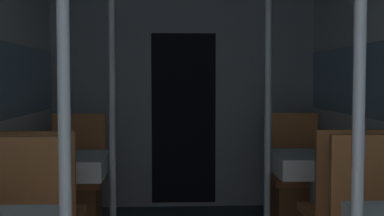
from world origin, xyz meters
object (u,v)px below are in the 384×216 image
Objects in this scene: support_pole_left_0 at (64,139)px; dining_table_left_1 at (62,171)px; support_pole_right_1 at (268,110)px; support_pole_right_0 at (358,137)px; chair_left_far_1 at (76,197)px; dining_table_right_1 at (316,169)px; chair_right_far_1 at (296,195)px; support_pole_left_1 at (112,110)px.

support_pole_left_0 reaches higher than dining_table_left_1.
support_pole_right_0 is at bearing -90.00° from support_pole_right_1.
support_pole_left_0 is 2.58m from chair_left_far_1.
dining_table_right_1 is 0.68m from chair_right_far_1.
dining_table_right_1 is 0.74× the size of chair_right_far_1.
support_pole_right_1 reaches higher than chair_right_far_1.
dining_table_left_1 is at bearing -180.00° from support_pole_left_1.
support_pole_right_1 is (-0.37, 0.00, 0.44)m from dining_table_right_1.
dining_table_left_1 is 0.57m from support_pole_left_1.
dining_table_right_1 is at bearing -0.00° from support_pole_right_1.
support_pole_left_0 is at bearing -78.72° from dining_table_left_1.
dining_table_left_1 and dining_table_right_1 have the same top height.
support_pole_left_0 is 2.89× the size of dining_table_right_1.
dining_table_left_1 is 1.87m from dining_table_right_1.
support_pole_right_0 is at bearing -101.28° from dining_table_right_1.
support_pole_right_0 is at bearing 81.44° from chair_right_far_1.
support_pole_left_1 and support_pole_right_0 have the same top height.
support_pole_left_1 is at bearing 121.67° from support_pole_right_0.
dining_table_right_1 is (0.37, 1.84, -0.44)m from support_pole_right_0.
support_pole_right_0 is (1.50, -2.43, 0.77)m from chair_left_far_1.
support_pole_right_0 is 1.84m from support_pole_right_1.
support_pole_left_1 is (0.37, 0.00, 0.44)m from dining_table_left_1.
support_pole_right_1 reaches higher than dining_table_left_1.
dining_table_right_1 is (1.50, -0.00, -0.44)m from support_pole_left_1.
support_pole_right_0 is 2.15× the size of chair_right_far_1.
chair_left_far_1 is 0.47× the size of support_pole_right_1.
support_pole_left_1 and support_pole_right_1 have the same top height.
chair_left_far_1 is at bearing 162.31° from dining_table_right_1.
support_pole_left_1 is 1.56m from dining_table_right_1.
support_pole_right_0 is 1.00× the size of support_pole_right_1.
support_pole_left_0 is 2.41m from dining_table_right_1.
chair_left_far_1 is (-0.00, 0.60, -0.33)m from dining_table_left_1.
support_pole_left_0 is 1.00× the size of support_pole_right_0.
support_pole_right_1 reaches higher than chair_left_far_1.
support_pole_right_0 is 2.89× the size of dining_table_right_1.
support_pole_left_1 is 1.13m from support_pole_right_1.
chair_left_far_1 is at bearing 0.00° from chair_right_far_1.
chair_right_far_1 is 1.04m from support_pole_right_1.
dining_table_left_1 is 0.68m from chair_left_far_1.
support_pole_left_0 is 2.15× the size of chair_right_far_1.
support_pole_left_0 is 2.96m from chair_right_far_1.
dining_table_right_1 is 0.57m from support_pole_right_1.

